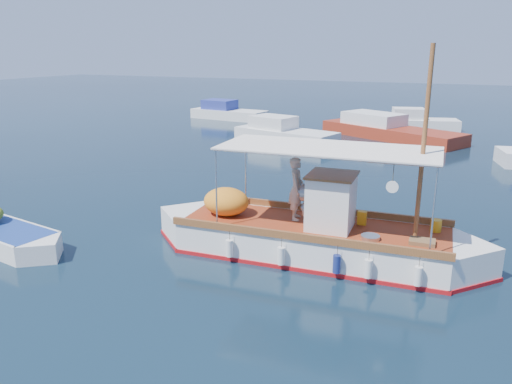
% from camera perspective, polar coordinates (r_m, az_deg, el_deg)
% --- Properties ---
extents(ground, '(160.00, 160.00, 0.00)m').
position_cam_1_polar(ground, '(14.93, 3.12, -7.24)').
color(ground, black).
rests_on(ground, ground).
extents(fishing_caique, '(10.23, 3.17, 6.25)m').
position_cam_1_polar(fishing_caique, '(14.87, 6.25, -5.11)').
color(fishing_caique, white).
rests_on(fishing_caique, ground).
extents(dinghy, '(5.40, 2.18, 1.34)m').
position_cam_1_polar(dinghy, '(17.54, -27.21, -4.48)').
color(dinghy, white).
rests_on(dinghy, ground).
extents(bg_boat_nw, '(7.24, 4.12, 1.80)m').
position_cam_1_polar(bg_boat_nw, '(32.99, 3.12, 6.65)').
color(bg_boat_nw, silver).
rests_on(bg_boat_nw, ground).
extents(bg_boat_n, '(10.17, 7.16, 1.80)m').
position_cam_1_polar(bg_boat_n, '(35.39, 14.73, 6.79)').
color(bg_boat_n, maroon).
rests_on(bg_boat_n, ground).
extents(bg_boat_far_w, '(6.87, 3.08, 1.80)m').
position_cam_1_polar(bg_boat_far_w, '(43.76, -3.31, 8.99)').
color(bg_boat_far_w, silver).
rests_on(bg_boat_far_w, ground).
extents(bg_boat_far_n, '(5.94, 3.41, 1.80)m').
position_cam_1_polar(bg_boat_far_n, '(39.66, 17.90, 7.50)').
color(bg_boat_far_n, silver).
rests_on(bg_boat_far_n, ground).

